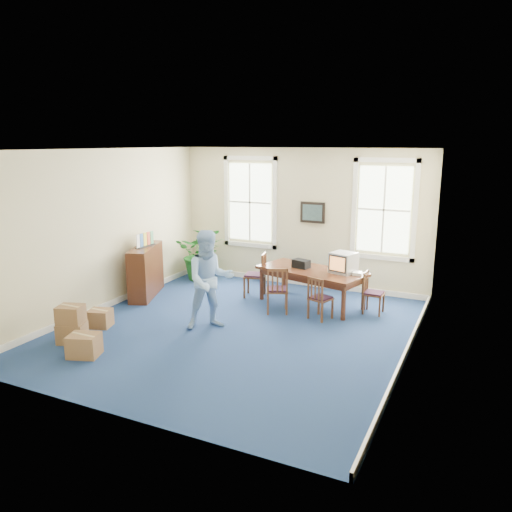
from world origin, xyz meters
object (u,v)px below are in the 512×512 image
at_px(crt_tv, 343,263).
at_px(chair_near_left, 277,289).
at_px(credenza, 146,271).
at_px(potted_plant, 202,253).
at_px(conference_table, 311,287).
at_px(cardboard_boxes, 83,323).
at_px(man, 210,280).

xyz_separation_m(crt_tv, chair_near_left, (-1.10, -0.80, -0.48)).
height_order(credenza, potted_plant, potted_plant).
relative_size(conference_table, cardboard_boxes, 1.85).
relative_size(chair_near_left, credenza, 0.66).
xyz_separation_m(chair_near_left, cardboard_boxes, (-2.37, -2.82, -0.13)).
bearing_deg(crt_tv, man, -113.98).
relative_size(potted_plant, cardboard_boxes, 1.11).
height_order(conference_table, credenza, credenza).
relative_size(conference_table, man, 1.22).
distance_m(conference_table, credenza, 3.63).
height_order(man, cardboard_boxes, man).
xyz_separation_m(conference_table, crt_tv, (0.65, 0.05, 0.58)).
relative_size(crt_tv, chair_near_left, 0.52).
xyz_separation_m(credenza, cardboard_boxes, (0.67, -2.61, -0.22)).
height_order(chair_near_left, cardboard_boxes, chair_near_left).
bearing_deg(chair_near_left, crt_tv, -168.18).
height_order(crt_tv, chair_near_left, crt_tv).
distance_m(man, cardboard_boxes, 2.28).
xyz_separation_m(chair_near_left, man, (-0.77, -1.31, 0.43)).
distance_m(crt_tv, chair_near_left, 1.45).
height_order(conference_table, chair_near_left, chair_near_left).
distance_m(crt_tv, potted_plant, 3.79).
bearing_deg(crt_tv, potted_plant, -172.34).
bearing_deg(potted_plant, chair_near_left, -29.00).
bearing_deg(credenza, crt_tv, -7.36).
relative_size(conference_table, potted_plant, 1.67).
height_order(credenza, cardboard_boxes, credenza).
bearing_deg(chair_near_left, cardboard_boxes, 25.80).
xyz_separation_m(man, cardboard_boxes, (-1.60, -1.52, -0.56)).
xyz_separation_m(potted_plant, cardboard_boxes, (0.25, -4.28, -0.32)).
xyz_separation_m(crt_tv, potted_plant, (-3.73, 0.65, -0.30)).
bearing_deg(chair_near_left, conference_table, -145.17).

